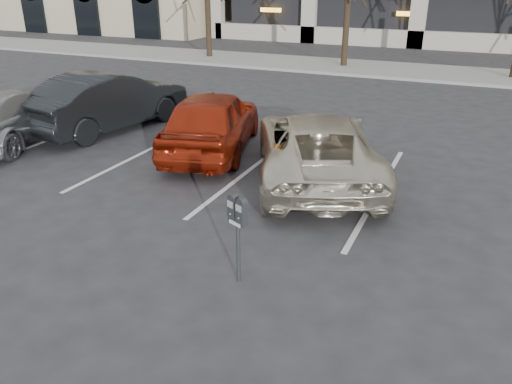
% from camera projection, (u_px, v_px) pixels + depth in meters
% --- Properties ---
extents(ground, '(140.00, 140.00, 0.00)m').
position_uv_depth(ground, '(266.00, 228.00, 8.32)').
color(ground, '#28282B').
rests_on(ground, ground).
extents(sidewalk, '(80.00, 4.00, 0.12)m').
position_uv_depth(sidewalk, '(411.00, 71.00, 21.68)').
color(sidewalk, gray).
rests_on(sidewalk, ground).
extents(stall_lines, '(16.90, 5.20, 0.00)m').
position_uv_depth(stall_lines, '(249.00, 171.00, 10.77)').
color(stall_lines, silver).
rests_on(stall_lines, ground).
extents(parking_meter, '(0.34, 0.24, 1.25)m').
position_uv_depth(parking_meter, '(238.00, 218.00, 6.51)').
color(parking_meter, black).
rests_on(parking_meter, ground).
extents(suv_silver, '(4.06, 5.43, 1.38)m').
position_uv_depth(suv_silver, '(316.00, 147.00, 10.12)').
color(suv_silver, beige).
rests_on(suv_silver, ground).
extents(car_red, '(2.85, 4.66, 1.48)m').
position_uv_depth(car_red, '(212.00, 121.00, 11.72)').
color(car_red, '#99230D').
rests_on(car_red, ground).
extents(car_dark, '(2.41, 4.90, 1.54)m').
position_uv_depth(car_dark, '(109.00, 101.00, 13.48)').
color(car_dark, black).
rests_on(car_dark, ground).
extents(car_silver, '(3.02, 4.93, 1.33)m').
position_uv_depth(car_silver, '(9.00, 116.00, 12.39)').
color(car_silver, '#94969A').
rests_on(car_silver, ground).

